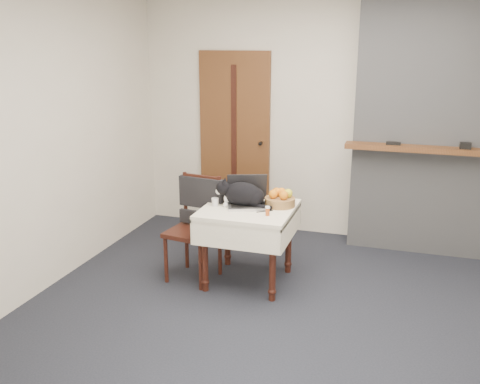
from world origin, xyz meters
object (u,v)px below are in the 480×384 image
(pill_bottle, at_px, (268,211))
(laptop, at_px, (248,198))
(cream_jar, at_px, (215,202))
(side_table, at_px, (248,220))
(door, at_px, (235,141))
(fruit_basket, at_px, (280,199))
(chair, at_px, (198,213))
(cat, at_px, (244,195))

(pill_bottle, bearing_deg, laptop, 136.98)
(laptop, bearing_deg, cream_jar, -179.63)
(side_table, relative_size, cream_jar, 11.12)
(door, distance_m, side_table, 1.62)
(side_table, xyz_separation_m, fruit_basket, (0.25, 0.13, 0.17))
(fruit_basket, height_order, chair, chair)
(door, relative_size, pill_bottle, 25.08)
(side_table, distance_m, pill_bottle, 0.31)
(laptop, relative_size, cat, 0.84)
(cream_jar, height_order, chair, chair)
(door, height_order, fruit_basket, door)
(door, xyz_separation_m, fruit_basket, (0.85, -1.31, -0.24))
(laptop, distance_m, cat, 0.06)
(side_table, relative_size, pill_bottle, 9.78)
(door, height_order, laptop, door)
(cat, bearing_deg, fruit_basket, 10.68)
(laptop, relative_size, cream_jar, 6.24)
(cream_jar, height_order, fruit_basket, fruit_basket)
(door, xyz_separation_m, laptop, (0.58, -1.38, -0.23))
(laptop, bearing_deg, fruit_basket, -6.27)
(side_table, bearing_deg, door, 112.68)
(pill_bottle, bearing_deg, fruit_basket, 83.26)
(laptop, bearing_deg, chair, 167.22)
(side_table, bearing_deg, chair, -179.99)
(pill_bottle, height_order, fruit_basket, fruit_basket)
(chair, bearing_deg, cat, 10.71)
(side_table, relative_size, cat, 1.50)
(cat, relative_size, pill_bottle, 6.54)
(cream_jar, bearing_deg, door, 101.69)
(cat, relative_size, chair, 0.55)
(chair, bearing_deg, cream_jar, -4.45)
(chair, bearing_deg, door, 102.92)
(laptop, relative_size, pill_bottle, 5.50)
(door, height_order, cream_jar, door)
(laptop, xyz_separation_m, chair, (-0.45, -0.06, -0.16))
(cat, distance_m, pill_bottle, 0.33)
(side_table, distance_m, cream_jar, 0.33)
(cream_jar, bearing_deg, chair, 167.47)
(laptop, height_order, cat, laptop)
(door, distance_m, pill_bottle, 1.82)
(side_table, relative_size, fruit_basket, 2.92)
(side_table, height_order, cream_jar, cream_jar)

